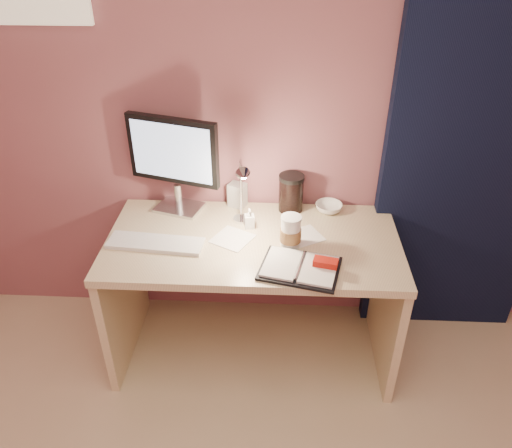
{
  "coord_description": "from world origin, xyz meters",
  "views": [
    {
      "loc": [
        0.11,
        -0.58,
        2.07
      ],
      "look_at": [
        0.02,
        1.33,
        0.85
      ],
      "focal_mm": 35.0,
      "sensor_mm": 36.0,
      "label": 1
    }
  ],
  "objects_px": {
    "monitor": "(174,156)",
    "desk_lamp": "(236,190)",
    "desk": "(254,268)",
    "planner": "(302,267)",
    "coffee_cup": "(291,232)",
    "keyboard": "(156,243)",
    "lotion_bottle": "(249,219)",
    "product_box": "(237,195)",
    "bowl": "(329,208)",
    "dark_jar": "(291,195)"
  },
  "relations": [
    {
      "from": "keyboard",
      "to": "desk",
      "type": "bearing_deg",
      "value": 22.37
    },
    {
      "from": "monitor",
      "to": "desk_lamp",
      "type": "xyz_separation_m",
      "value": [
        0.32,
        -0.18,
        -0.08
      ]
    },
    {
      "from": "keyboard",
      "to": "planner",
      "type": "relative_size",
      "value": 1.16
    },
    {
      "from": "keyboard",
      "to": "product_box",
      "type": "xyz_separation_m",
      "value": [
        0.35,
        0.38,
        0.05
      ]
    },
    {
      "from": "monitor",
      "to": "bowl",
      "type": "xyz_separation_m",
      "value": [
        0.78,
        0.02,
        -0.28
      ]
    },
    {
      "from": "keyboard",
      "to": "desk_lamp",
      "type": "bearing_deg",
      "value": 26.67
    },
    {
      "from": "bowl",
      "to": "coffee_cup",
      "type": "bearing_deg",
      "value": -122.0
    },
    {
      "from": "product_box",
      "to": "dark_jar",
      "type": "bearing_deg",
      "value": 17.5
    },
    {
      "from": "planner",
      "to": "dark_jar",
      "type": "relative_size",
      "value": 2.17
    },
    {
      "from": "coffee_cup",
      "to": "planner",
      "type": "bearing_deg",
      "value": -74.34
    },
    {
      "from": "desk",
      "to": "dark_jar",
      "type": "relative_size",
      "value": 7.87
    },
    {
      "from": "product_box",
      "to": "desk_lamp",
      "type": "bearing_deg",
      "value": -62.6
    },
    {
      "from": "coffee_cup",
      "to": "bowl",
      "type": "height_order",
      "value": "coffee_cup"
    },
    {
      "from": "lotion_bottle",
      "to": "dark_jar",
      "type": "relative_size",
      "value": 0.58
    },
    {
      "from": "keyboard",
      "to": "planner",
      "type": "height_order",
      "value": "planner"
    },
    {
      "from": "desk",
      "to": "keyboard",
      "type": "bearing_deg",
      "value": -162.86
    },
    {
      "from": "planner",
      "to": "lotion_bottle",
      "type": "bearing_deg",
      "value": 140.42
    },
    {
      "from": "keyboard",
      "to": "bowl",
      "type": "bearing_deg",
      "value": 27.86
    },
    {
      "from": "coffee_cup",
      "to": "dark_jar",
      "type": "distance_m",
      "value": 0.33
    },
    {
      "from": "keyboard",
      "to": "desk_lamp",
      "type": "distance_m",
      "value": 0.45
    },
    {
      "from": "bowl",
      "to": "desk_lamp",
      "type": "xyz_separation_m",
      "value": [
        -0.46,
        -0.2,
        0.2
      ]
    },
    {
      "from": "desk",
      "to": "planner",
      "type": "xyz_separation_m",
      "value": [
        0.23,
        -0.3,
        0.24
      ]
    },
    {
      "from": "bowl",
      "to": "product_box",
      "type": "xyz_separation_m",
      "value": [
        -0.48,
        0.04,
        0.04
      ]
    },
    {
      "from": "planner",
      "to": "lotion_bottle",
      "type": "relative_size",
      "value": 3.75
    },
    {
      "from": "desk",
      "to": "product_box",
      "type": "relative_size",
      "value": 10.91
    },
    {
      "from": "desk",
      "to": "desk_lamp",
      "type": "height_order",
      "value": "desk_lamp"
    },
    {
      "from": "coffee_cup",
      "to": "desk_lamp",
      "type": "relative_size",
      "value": 0.44
    },
    {
      "from": "keyboard",
      "to": "dark_jar",
      "type": "xyz_separation_m",
      "value": [
        0.63,
        0.35,
        0.08
      ]
    },
    {
      "from": "monitor",
      "to": "lotion_bottle",
      "type": "xyz_separation_m",
      "value": [
        0.38,
        -0.16,
        -0.25
      ]
    },
    {
      "from": "coffee_cup",
      "to": "desk",
      "type": "bearing_deg",
      "value": 146.5
    },
    {
      "from": "monitor",
      "to": "coffee_cup",
      "type": "distance_m",
      "value": 0.69
    },
    {
      "from": "monitor",
      "to": "product_box",
      "type": "relative_size",
      "value": 3.93
    },
    {
      "from": "desk",
      "to": "dark_jar",
      "type": "bearing_deg",
      "value": 49.87
    },
    {
      "from": "monitor",
      "to": "coffee_cup",
      "type": "xyz_separation_m",
      "value": [
        0.58,
        -0.31,
        -0.23
      ]
    },
    {
      "from": "coffee_cup",
      "to": "lotion_bottle",
      "type": "height_order",
      "value": "coffee_cup"
    },
    {
      "from": "keyboard",
      "to": "bowl",
      "type": "relative_size",
      "value": 3.24
    },
    {
      "from": "planner",
      "to": "bowl",
      "type": "bearing_deg",
      "value": 86.36
    },
    {
      "from": "product_box",
      "to": "desk_lamp",
      "type": "relative_size",
      "value": 0.36
    },
    {
      "from": "coffee_cup",
      "to": "desk_lamp",
      "type": "bearing_deg",
      "value": 154.67
    },
    {
      "from": "keyboard",
      "to": "monitor",
      "type": "bearing_deg",
      "value": 86.12
    },
    {
      "from": "product_box",
      "to": "coffee_cup",
      "type": "bearing_deg",
      "value": -29.12
    },
    {
      "from": "desk_lamp",
      "to": "dark_jar",
      "type": "bearing_deg",
      "value": 28.81
    },
    {
      "from": "lotion_bottle",
      "to": "product_box",
      "type": "xyz_separation_m",
      "value": [
        -0.08,
        0.21,
        0.01
      ]
    },
    {
      "from": "dark_jar",
      "to": "bowl",
      "type": "bearing_deg",
      "value": -1.85
    },
    {
      "from": "planner",
      "to": "bowl",
      "type": "xyz_separation_m",
      "value": [
        0.15,
        0.5,
        0.01
      ]
    },
    {
      "from": "dark_jar",
      "to": "product_box",
      "type": "xyz_separation_m",
      "value": [
        -0.28,
        0.03,
        -0.02
      ]
    },
    {
      "from": "planner",
      "to": "bowl",
      "type": "height_order",
      "value": "planner"
    },
    {
      "from": "keyboard",
      "to": "dark_jar",
      "type": "distance_m",
      "value": 0.73
    },
    {
      "from": "desk",
      "to": "desk_lamp",
      "type": "xyz_separation_m",
      "value": [
        -0.08,
        0.01,
        0.45
      ]
    },
    {
      "from": "keyboard",
      "to": "product_box",
      "type": "distance_m",
      "value": 0.52
    }
  ]
}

